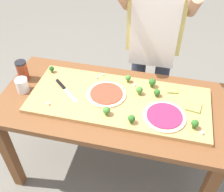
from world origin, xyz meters
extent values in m
plane|color=#6B665B|center=(0.00, 0.00, 0.00)|extent=(8.00, 8.00, 0.00)
cube|color=brown|center=(-0.70, -0.31, 0.37)|extent=(0.07, 0.07, 0.75)
cube|color=brown|center=(-0.70, 0.31, 0.37)|extent=(0.07, 0.07, 0.75)
cube|color=brown|center=(0.70, 0.31, 0.37)|extent=(0.07, 0.07, 0.75)
cube|color=brown|center=(0.00, 0.00, 0.77)|extent=(1.51, 0.73, 0.04)
cube|color=tan|center=(0.05, 0.01, 0.80)|extent=(1.18, 0.49, 0.03)
cube|color=#B7BABF|center=(-0.27, -0.04, 0.82)|extent=(0.14, 0.12, 0.00)
cube|color=black|center=(-0.37, 0.05, 0.82)|extent=(0.10, 0.08, 0.02)
cylinder|color=beige|center=(0.36, -0.09, 0.82)|extent=(0.27, 0.27, 0.01)
cylinder|color=#9E234C|center=(0.36, -0.09, 0.83)|extent=(0.22, 0.22, 0.01)
cylinder|color=beige|center=(-0.04, 0.03, 0.82)|extent=(0.26, 0.26, 0.01)
cylinder|color=#BC3D28|center=(-0.04, 0.03, 0.83)|extent=(0.22, 0.22, 0.01)
cube|color=#899E4C|center=(0.53, 0.04, 0.82)|extent=(0.10, 0.10, 0.01)
cube|color=#899E4C|center=(0.39, 0.17, 0.82)|extent=(0.08, 0.08, 0.01)
cylinder|color=#2C5915|center=(-0.49, 0.18, 0.82)|extent=(0.02, 0.02, 0.02)
sphere|color=#23561E|center=(-0.49, 0.18, 0.85)|extent=(0.04, 0.04, 0.04)
cylinder|color=#487A23|center=(0.17, 0.08, 0.82)|extent=(0.02, 0.02, 0.02)
sphere|color=#427F33|center=(0.17, 0.08, 0.85)|extent=(0.04, 0.04, 0.04)
cylinder|color=#366618|center=(0.53, -0.14, 0.83)|extent=(0.02, 0.02, 0.03)
sphere|color=#2D6623|center=(0.53, -0.14, 0.85)|extent=(0.04, 0.04, 0.04)
cylinder|color=#366618|center=(0.25, 0.18, 0.83)|extent=(0.02, 0.02, 0.02)
sphere|color=#2D6623|center=(0.25, 0.18, 0.86)|extent=(0.05, 0.05, 0.05)
cylinder|color=#366618|center=(0.29, 0.09, 0.82)|extent=(0.02, 0.02, 0.02)
sphere|color=#2D6623|center=(0.29, 0.09, 0.85)|extent=(0.04, 0.04, 0.04)
cylinder|color=#366618|center=(0.17, -0.18, 0.82)|extent=(0.02, 0.02, 0.02)
sphere|color=#2D6623|center=(0.17, -0.18, 0.85)|extent=(0.04, 0.04, 0.04)
cylinder|color=#487A23|center=(0.01, -0.15, 0.82)|extent=(0.02, 0.02, 0.02)
sphere|color=#427F33|center=(0.01, -0.15, 0.85)|extent=(0.05, 0.05, 0.05)
cylinder|color=#487A23|center=(0.08, 0.19, 0.83)|extent=(0.02, 0.02, 0.02)
sphere|color=#427F33|center=(0.08, 0.19, 0.85)|extent=(0.04, 0.04, 0.04)
cube|color=white|center=(0.58, -0.17, 0.82)|extent=(0.02, 0.02, 0.02)
cube|color=white|center=(-0.15, 0.18, 0.82)|extent=(0.02, 0.02, 0.01)
cube|color=white|center=(0.13, 0.16, 0.82)|extent=(0.02, 0.02, 0.01)
cube|color=white|center=(-0.38, -0.16, 0.82)|extent=(0.02, 0.02, 0.02)
cube|color=white|center=(-0.11, 0.22, 0.82)|extent=(0.02, 0.02, 0.01)
cylinder|color=white|center=(-0.62, -0.03, 0.83)|extent=(0.09, 0.09, 0.10)
cylinder|color=white|center=(-0.62, -0.03, 0.82)|extent=(0.07, 0.07, 0.05)
cylinder|color=#99381E|center=(-0.67, 0.08, 0.86)|extent=(0.08, 0.08, 0.14)
cylinder|color=black|center=(-0.67, 0.08, 0.93)|extent=(0.08, 0.08, 0.01)
cylinder|color=#333847|center=(0.10, 0.57, 0.45)|extent=(0.12, 0.12, 0.90)
cylinder|color=#333847|center=(0.30, 0.57, 0.45)|extent=(0.12, 0.12, 0.90)
cube|color=#D1C670|center=(0.20, 0.57, 1.18)|extent=(0.40, 0.20, 0.55)
cube|color=white|center=(0.20, 0.46, 1.09)|extent=(0.34, 0.01, 0.60)
cylinder|color=tan|center=(0.43, 0.47, 1.30)|extent=(0.08, 0.39, 0.31)
camera|label=1|loc=(0.30, -1.24, 2.00)|focal=42.31mm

